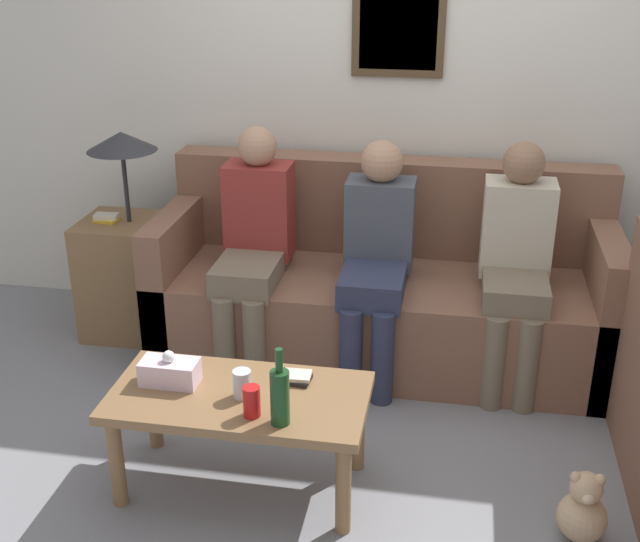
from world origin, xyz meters
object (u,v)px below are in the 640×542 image
object	(u,v)px
person_left	(254,239)
person_right	(516,256)
couch_main	(382,292)
person_middle	(377,251)
teddy_bear	(583,510)
wine_bottle	(280,395)
coffee_table	(239,408)
drinking_glass	(242,384)

from	to	relation	value
person_left	person_right	bearing A→B (deg)	0.12
couch_main	person_middle	distance (m)	0.36
person_right	teddy_bear	distance (m)	1.31
wine_bottle	person_middle	bearing A→B (deg)	80.30
couch_main	coffee_table	xyz separation A→B (m)	(-0.44, -1.26, 0.03)
person_left	person_middle	size ratio (longest dim) A/B	1.03
wine_bottle	person_middle	xyz separation A→B (m)	(0.21, 1.24, 0.09)
wine_bottle	drinking_glass	xyz separation A→B (m)	(-0.19, 0.15, -0.06)
coffee_table	drinking_glass	world-z (taller)	drinking_glass
drinking_glass	person_left	distance (m)	1.15
wine_bottle	person_left	size ratio (longest dim) A/B	0.26
drinking_glass	coffee_table	bearing A→B (deg)	136.42
person_middle	person_right	distance (m)	0.68
wine_bottle	person_right	world-z (taller)	person_right
couch_main	person_left	size ratio (longest dim) A/B	1.93
teddy_bear	wine_bottle	bearing A→B (deg)	-175.46
coffee_table	drinking_glass	xyz separation A→B (m)	(0.02, -0.02, 0.12)
coffee_table	person_left	xyz separation A→B (m)	(-0.21, 1.09, 0.29)
drinking_glass	person_middle	bearing A→B (deg)	69.95
person_left	teddy_bear	world-z (taller)	person_left
person_middle	coffee_table	bearing A→B (deg)	-111.41
couch_main	drinking_glass	distance (m)	1.35
drinking_glass	person_middle	size ratio (longest dim) A/B	0.10
couch_main	wine_bottle	bearing A→B (deg)	-99.09
teddy_bear	coffee_table	bearing A→B (deg)	176.57
wine_bottle	person_left	world-z (taller)	person_left
coffee_table	wine_bottle	xyz separation A→B (m)	(0.21, -0.17, 0.18)
drinking_glass	person_left	xyz separation A→B (m)	(-0.23, 1.11, 0.17)
person_middle	person_right	bearing A→B (deg)	2.01
drinking_glass	person_right	size ratio (longest dim) A/B	0.10
person_right	teddy_bear	world-z (taller)	person_right
drinking_glass	person_right	bearing A→B (deg)	46.02
couch_main	person_left	distance (m)	0.74
wine_bottle	person_right	distance (m)	1.55
wine_bottle	teddy_bear	bearing A→B (deg)	4.54
couch_main	drinking_glass	size ratio (longest dim) A/B	20.51
wine_bottle	teddy_bear	distance (m)	1.21
person_middle	drinking_glass	bearing A→B (deg)	-110.05
person_left	teddy_bear	size ratio (longest dim) A/B	4.12
wine_bottle	person_left	bearing A→B (deg)	108.47
person_left	teddy_bear	xyz separation A→B (m)	(1.55, -1.17, -0.54)
couch_main	coffee_table	bearing A→B (deg)	-109.10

